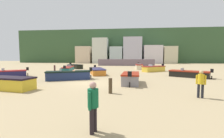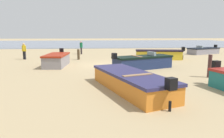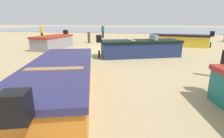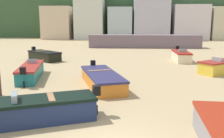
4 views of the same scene
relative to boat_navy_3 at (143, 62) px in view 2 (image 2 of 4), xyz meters
The scene contains 11 objects.
ground_plane 3.26m from the boat_navy_3, 33.95° to the right, with size 160.00×160.00×0.00m, color tan.
tidal_water 37.90m from the boat_navy_3, 85.96° to the right, with size 80.00×36.00×0.06m, color gray.
boat_navy_3 is the anchor object (origin of this frame).
boat_grey_5 14.06m from the boat_navy_3, 135.89° to the right, with size 4.56×3.08×1.09m.
boat_yellow_6 5.81m from the boat_navy_3, 119.14° to the right, with size 4.83×2.10×1.25m.
boat_orange_7 5.97m from the boat_navy_3, 71.20° to the left, with size 3.31×5.57×1.15m.
boat_grey_8 6.72m from the boat_navy_3, 14.69° to the right, with size 1.71×3.72×1.28m.
mooring_post_near_water 7.56m from the boat_navy_3, 47.66° to the right, with size 0.24×0.24×1.01m, color #463724.
mooring_post_mid_beach 4.61m from the boat_navy_3, 134.04° to the left, with size 0.22×0.22×1.35m, color #4B2E2D.
beach_walker_foreground 12.13m from the boat_navy_3, 30.56° to the right, with size 0.51×0.46×1.62m.
beach_walker_distant 11.94m from the boat_navy_3, 64.51° to the right, with size 0.41×0.54×1.62m.
Camera 2 is at (0.87, 16.32, 2.60)m, focal length 32.58 mm.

